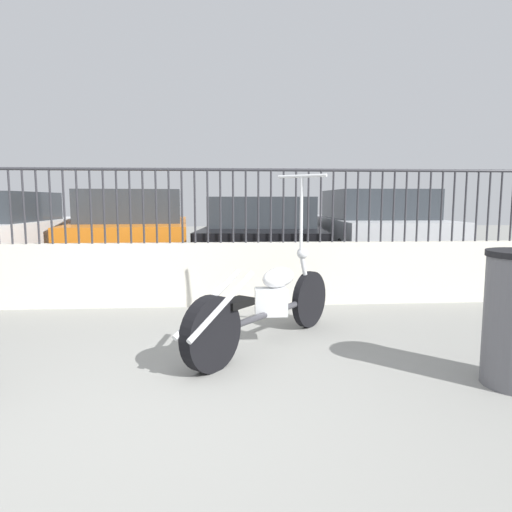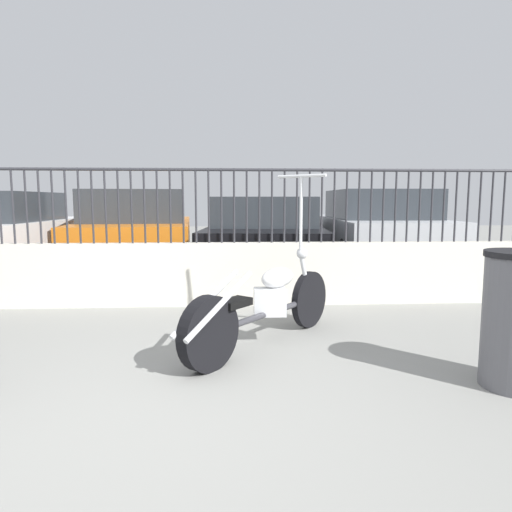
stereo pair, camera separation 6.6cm
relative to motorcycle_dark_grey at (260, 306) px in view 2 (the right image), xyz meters
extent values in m
plane|color=gray|center=(-0.81, -1.25, -0.37)|extent=(40.00, 40.00, 0.00)
cube|color=beige|center=(-0.81, 1.67, 0.01)|extent=(10.14, 0.18, 0.76)
cylinder|color=#2D2D33|center=(-2.78, 1.67, 0.83)|extent=(0.02, 0.02, 0.89)
cylinder|color=#2D2D33|center=(-2.63, 1.67, 0.83)|extent=(0.02, 0.02, 0.89)
cylinder|color=#2D2D33|center=(-2.47, 1.67, 0.83)|extent=(0.02, 0.02, 0.89)
cylinder|color=#2D2D33|center=(-2.32, 1.67, 0.83)|extent=(0.02, 0.02, 0.89)
cylinder|color=#2D2D33|center=(-2.17, 1.67, 0.83)|extent=(0.02, 0.02, 0.89)
cylinder|color=#2D2D33|center=(-2.02, 1.67, 0.83)|extent=(0.02, 0.02, 0.89)
cylinder|color=#2D2D33|center=(-1.87, 1.67, 0.83)|extent=(0.02, 0.02, 0.89)
cylinder|color=#2D2D33|center=(-1.72, 1.67, 0.83)|extent=(0.02, 0.02, 0.89)
cylinder|color=#2D2D33|center=(-1.57, 1.67, 0.83)|extent=(0.02, 0.02, 0.89)
cylinder|color=#2D2D33|center=(-1.42, 1.67, 0.83)|extent=(0.02, 0.02, 0.89)
cylinder|color=#2D2D33|center=(-1.26, 1.67, 0.83)|extent=(0.02, 0.02, 0.89)
cylinder|color=#2D2D33|center=(-1.11, 1.67, 0.83)|extent=(0.02, 0.02, 0.89)
cylinder|color=#2D2D33|center=(-0.96, 1.67, 0.83)|extent=(0.02, 0.02, 0.89)
cylinder|color=#2D2D33|center=(-0.81, 1.67, 0.83)|extent=(0.02, 0.02, 0.89)
cylinder|color=#2D2D33|center=(-0.66, 1.67, 0.83)|extent=(0.02, 0.02, 0.89)
cylinder|color=#2D2D33|center=(-0.51, 1.67, 0.83)|extent=(0.02, 0.02, 0.89)
cylinder|color=#2D2D33|center=(-0.36, 1.67, 0.83)|extent=(0.02, 0.02, 0.89)
cylinder|color=#2D2D33|center=(-0.20, 1.67, 0.83)|extent=(0.02, 0.02, 0.89)
cylinder|color=#2D2D33|center=(-0.05, 1.67, 0.83)|extent=(0.02, 0.02, 0.89)
cylinder|color=#2D2D33|center=(0.10, 1.67, 0.83)|extent=(0.02, 0.02, 0.89)
cylinder|color=#2D2D33|center=(0.25, 1.67, 0.83)|extent=(0.02, 0.02, 0.89)
cylinder|color=#2D2D33|center=(0.40, 1.67, 0.83)|extent=(0.02, 0.02, 0.89)
cylinder|color=#2D2D33|center=(0.55, 1.67, 0.83)|extent=(0.02, 0.02, 0.89)
cylinder|color=#2D2D33|center=(0.70, 1.67, 0.83)|extent=(0.02, 0.02, 0.89)
cylinder|color=#2D2D33|center=(0.85, 1.67, 0.83)|extent=(0.02, 0.02, 0.89)
cylinder|color=#2D2D33|center=(1.01, 1.67, 0.83)|extent=(0.02, 0.02, 0.89)
cylinder|color=#2D2D33|center=(1.16, 1.67, 0.83)|extent=(0.02, 0.02, 0.89)
cylinder|color=#2D2D33|center=(1.31, 1.67, 0.83)|extent=(0.02, 0.02, 0.89)
cylinder|color=#2D2D33|center=(1.46, 1.67, 0.83)|extent=(0.02, 0.02, 0.89)
cylinder|color=#2D2D33|center=(1.61, 1.67, 0.83)|extent=(0.02, 0.02, 0.89)
cylinder|color=#2D2D33|center=(1.76, 1.67, 0.83)|extent=(0.02, 0.02, 0.89)
cylinder|color=#2D2D33|center=(1.91, 1.67, 0.83)|extent=(0.02, 0.02, 0.89)
cylinder|color=#2D2D33|center=(2.06, 1.67, 0.83)|extent=(0.02, 0.02, 0.89)
cylinder|color=#2D2D33|center=(2.22, 1.67, 0.83)|extent=(0.02, 0.02, 0.89)
cylinder|color=#2D2D33|center=(2.37, 1.67, 0.83)|extent=(0.02, 0.02, 0.89)
cylinder|color=#2D2D33|center=(2.52, 1.67, 0.83)|extent=(0.02, 0.02, 0.89)
cylinder|color=#2D2D33|center=(2.67, 1.67, 0.83)|extent=(0.02, 0.02, 0.89)
cylinder|color=#2D2D33|center=(2.82, 1.67, 0.83)|extent=(0.02, 0.02, 0.89)
cylinder|color=#2D2D33|center=(2.97, 1.67, 0.83)|extent=(0.02, 0.02, 0.89)
cylinder|color=#2D2D33|center=(3.12, 1.67, 0.83)|extent=(0.02, 0.02, 0.89)
cylinder|color=#2D2D33|center=(-0.81, 1.67, 1.26)|extent=(10.14, 0.04, 0.04)
cylinder|color=black|center=(0.53, 0.63, -0.09)|extent=(0.42, 0.48, 0.56)
cylinder|color=black|center=(-0.42, -0.50, -0.09)|extent=(0.45, 0.51, 0.58)
cylinder|color=#38383D|center=(0.06, 0.07, -0.09)|extent=(0.92, 1.08, 0.06)
cube|color=silver|center=(0.09, 0.11, 0.01)|extent=(0.28, 0.18, 0.24)
ellipsoid|color=white|center=(0.17, 0.20, 0.21)|extent=(0.42, 0.45, 0.18)
cube|color=black|center=(-0.23, -0.27, 0.09)|extent=(0.30, 0.32, 0.06)
cylinder|color=silver|center=(0.48, 0.56, 0.16)|extent=(0.18, 0.20, 0.51)
sphere|color=silver|center=(0.44, 0.52, 0.39)|extent=(0.11, 0.11, 0.11)
cylinder|color=silver|center=(0.42, 0.50, 0.77)|extent=(0.03, 0.03, 0.72)
cylinder|color=silver|center=(0.42, 0.50, 1.12)|extent=(0.42, 0.36, 0.03)
cylinder|color=silver|center=(-0.33, -0.50, 0.13)|extent=(0.51, 0.59, 0.42)
cylinder|color=silver|center=(-0.44, -0.41, 0.13)|extent=(0.51, 0.59, 0.42)
cylinder|color=black|center=(-3.29, 5.55, -0.05)|extent=(0.14, 0.64, 0.64)
cylinder|color=black|center=(-3.40, 3.03, -0.05)|extent=(0.14, 0.64, 0.64)
cube|color=silver|center=(-4.24, 4.33, 0.21)|extent=(2.06, 4.15, 0.68)
cylinder|color=black|center=(-2.90, 5.83, -0.05)|extent=(0.16, 0.65, 0.64)
cylinder|color=black|center=(-1.18, 5.97, -0.05)|extent=(0.16, 0.65, 0.64)
cylinder|color=black|center=(-2.69, 3.28, -0.05)|extent=(0.16, 0.65, 0.64)
cylinder|color=black|center=(-0.97, 3.43, -0.05)|extent=(0.16, 0.65, 0.64)
cube|color=orange|center=(-1.93, 4.63, 0.20)|extent=(2.17, 4.26, 0.66)
cube|color=#2D3338|center=(-1.92, 4.42, 0.80)|extent=(1.81, 2.11, 0.55)
cylinder|color=black|center=(-0.36, 6.02, -0.05)|extent=(0.17, 0.65, 0.64)
cylinder|color=black|center=(1.42, 5.85, -0.05)|extent=(0.17, 0.65, 0.64)
cylinder|color=black|center=(-0.63, 3.18, -0.05)|extent=(0.17, 0.65, 0.64)
cylinder|color=black|center=(1.15, 3.01, -0.05)|extent=(0.17, 0.65, 0.64)
cube|color=black|center=(0.39, 4.52, 0.16)|extent=(2.32, 4.75, 0.59)
cube|color=#2D3338|center=(0.37, 4.29, 0.71)|extent=(1.91, 2.36, 0.50)
cylinder|color=black|center=(1.72, 6.17, -0.05)|extent=(0.12, 0.64, 0.64)
cylinder|color=black|center=(3.49, 6.13, -0.05)|extent=(0.12, 0.64, 0.64)
cylinder|color=black|center=(1.66, 3.64, -0.05)|extent=(0.12, 0.64, 0.64)
cylinder|color=black|center=(3.44, 3.60, -0.05)|extent=(0.12, 0.64, 0.64)
cube|color=#B7BABF|center=(2.58, 4.89, 0.21)|extent=(1.97, 4.13, 0.69)
cube|color=#2D3338|center=(2.57, 4.68, 0.83)|extent=(1.74, 2.00, 0.53)
camera|label=1|loc=(-0.32, -3.81, 0.90)|focal=32.00mm
camera|label=2|loc=(-0.26, -3.82, 0.90)|focal=32.00mm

